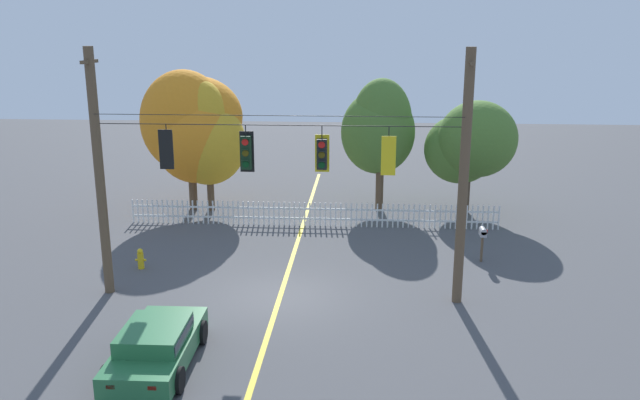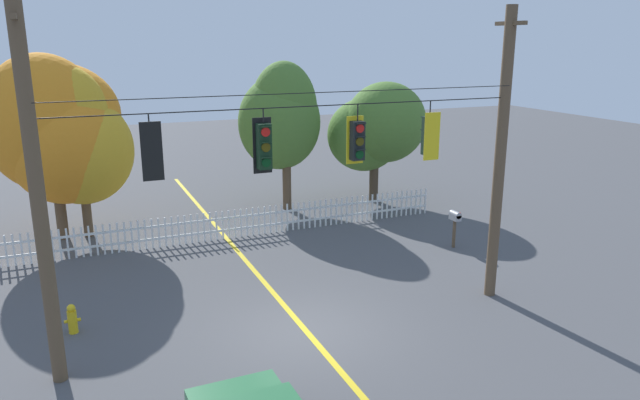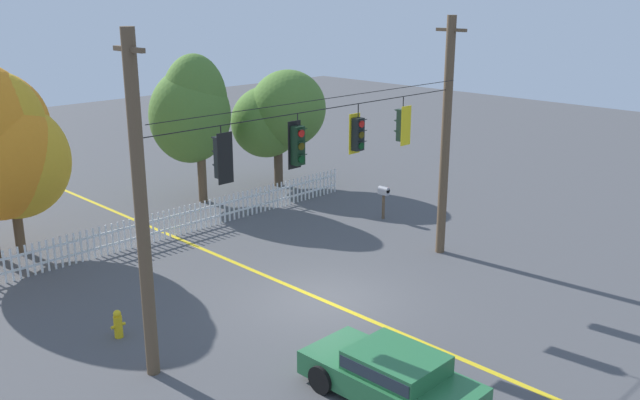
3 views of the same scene
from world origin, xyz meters
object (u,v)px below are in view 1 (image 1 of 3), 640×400
at_px(traffic_signal_northbound_secondary, 167,149).
at_px(traffic_signal_northbound_primary, 322,154).
at_px(traffic_signal_eastbound_side, 388,155).
at_px(parked_car, 156,344).
at_px(autumn_maple_mid, 202,135).
at_px(fire_hydrant, 141,259).
at_px(traffic_signal_westbound_side, 246,152).
at_px(autumn_maple_near_fence, 192,125).
at_px(roadside_mailbox, 483,234).
at_px(autumn_oak_far_east, 379,128).
at_px(autumn_maple_far_west, 470,144).

height_order(traffic_signal_northbound_secondary, traffic_signal_northbound_primary, same).
xyz_separation_m(traffic_signal_eastbound_side, parked_car, (-5.84, -4.57, -4.03)).
height_order(autumn_maple_mid, fire_hydrant, autumn_maple_mid).
relative_size(traffic_signal_westbound_side, fire_hydrant, 1.95).
distance_m(traffic_signal_westbound_side, autumn_maple_near_fence, 10.79).
bearing_deg(traffic_signal_northbound_primary, parked_car, -130.10).
bearing_deg(fire_hydrant, traffic_signal_westbound_side, -26.23).
bearing_deg(traffic_signal_northbound_secondary, autumn_maple_near_fence, 100.78).
height_order(autumn_maple_near_fence, roadside_mailbox, autumn_maple_near_fence).
bearing_deg(autumn_maple_near_fence, roadside_mailbox, -26.90).
bearing_deg(traffic_signal_eastbound_side, traffic_signal_westbound_side, 179.74).
xyz_separation_m(traffic_signal_eastbound_side, autumn_maple_near_fence, (-8.58, 9.90, -0.61)).
bearing_deg(autumn_maple_near_fence, fire_hydrant, -89.99).
distance_m(traffic_signal_eastbound_side, roadside_mailbox, 6.31).
bearing_deg(autumn_oak_far_east, parked_car, -110.61).
bearing_deg(traffic_signal_northbound_primary, autumn_maple_mid, 122.40).
distance_m(traffic_signal_eastbound_side, autumn_maple_far_west, 11.08).
height_order(autumn_maple_mid, parked_car, autumn_maple_mid).
xyz_separation_m(autumn_oak_far_east, roadside_mailbox, (3.66, -7.23, -2.75)).
xyz_separation_m(traffic_signal_northbound_secondary, autumn_maple_mid, (-1.37, 9.61, -1.12)).
xyz_separation_m(autumn_maple_near_fence, fire_hydrant, (0.00, -7.76, -3.66)).
bearing_deg(parked_car, traffic_signal_westbound_side, 71.10).
height_order(autumn_maple_near_fence, fire_hydrant, autumn_maple_near_fence).
height_order(traffic_signal_westbound_side, traffic_signal_northbound_primary, same).
relative_size(traffic_signal_westbound_side, autumn_oak_far_east, 0.24).
height_order(traffic_signal_westbound_side, traffic_signal_eastbound_side, same).
height_order(autumn_oak_far_east, fire_hydrant, autumn_oak_far_east).
bearing_deg(traffic_signal_eastbound_side, autumn_maple_far_west, 68.39).
xyz_separation_m(traffic_signal_eastbound_side, roadside_mailbox, (3.64, 3.70, -3.59)).
distance_m(traffic_signal_northbound_primary, autumn_maple_far_west, 11.93).
relative_size(autumn_maple_near_fence, roadside_mailbox, 5.05).
relative_size(autumn_maple_near_fence, parked_car, 1.63).
relative_size(traffic_signal_eastbound_side, parked_car, 0.36).
bearing_deg(traffic_signal_northbound_primary, fire_hydrant, 162.17).
bearing_deg(autumn_maple_far_west, traffic_signal_westbound_side, -129.20).
relative_size(traffic_signal_westbound_side, parked_car, 0.36).
relative_size(traffic_signal_northbound_secondary, autumn_maple_near_fence, 0.21).
bearing_deg(traffic_signal_eastbound_side, autumn_maple_mid, 130.01).
relative_size(traffic_signal_northbound_primary, autumn_maple_far_west, 0.27).
relative_size(traffic_signal_northbound_primary, parked_car, 0.36).
relative_size(traffic_signal_northbound_secondary, fire_hydrant, 1.82).
bearing_deg(traffic_signal_northbound_secondary, fire_hydrant, 131.35).
bearing_deg(autumn_maple_near_fence, traffic_signal_northbound_primary, -56.27).
bearing_deg(traffic_signal_eastbound_side, parked_car, -141.98).
height_order(traffic_signal_westbound_side, fire_hydrant, traffic_signal_westbound_side).
height_order(traffic_signal_northbound_secondary, parked_car, traffic_signal_northbound_secondary).
bearing_deg(parked_car, traffic_signal_eastbound_side, 38.02).
relative_size(autumn_oak_far_east, parked_car, 1.53).
bearing_deg(traffic_signal_northbound_primary, traffic_signal_westbound_side, 179.98).
distance_m(traffic_signal_northbound_primary, autumn_maple_near_fence, 11.89).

